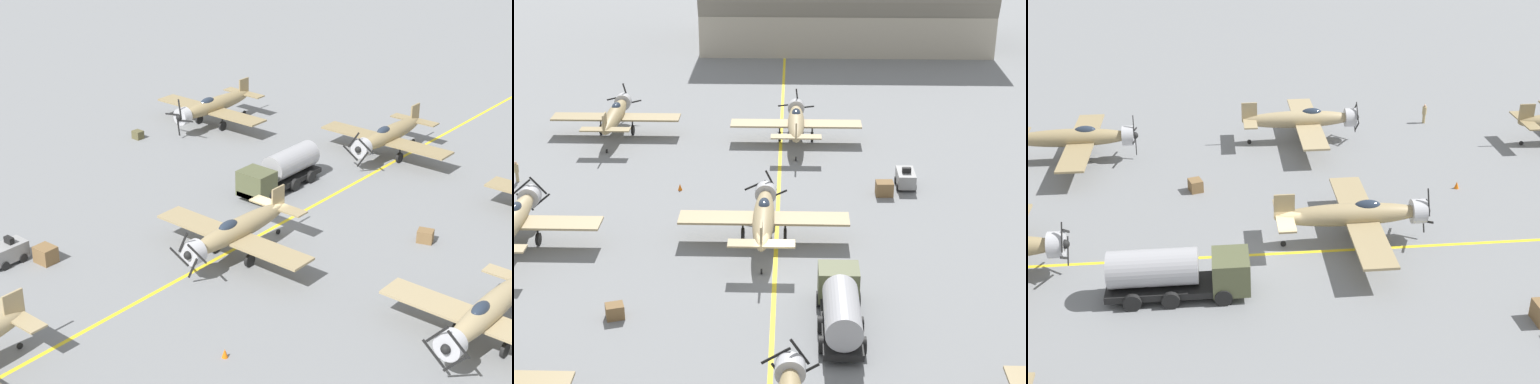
% 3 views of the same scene
% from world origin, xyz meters
% --- Properties ---
extents(ground_plane, '(400.00, 400.00, 0.00)m').
position_xyz_m(ground_plane, '(0.00, 0.00, 0.00)').
color(ground_plane, slate).
extents(taxiway_stripe, '(0.30, 160.00, 0.01)m').
position_xyz_m(taxiway_stripe, '(0.00, 0.00, 0.00)').
color(taxiway_stripe, yellow).
rests_on(taxiway_stripe, ground).
extents(airplane_far_center, '(12.00, 9.98, 3.80)m').
position_xyz_m(airplane_far_center, '(1.39, 25.05, 2.01)').
color(airplane_far_center, tan).
rests_on(airplane_far_center, ground).
extents(airplane_mid_center, '(12.00, 9.98, 3.66)m').
position_xyz_m(airplane_mid_center, '(-0.88, 4.76, 2.01)').
color(airplane_mid_center, '#9C885F').
rests_on(airplane_mid_center, ground).
extents(airplane_far_left, '(12.00, 9.98, 3.77)m').
position_xyz_m(airplane_far_left, '(-15.53, 26.47, 2.01)').
color(airplane_far_left, '#927D55').
rests_on(airplane_far_left, ground).
extents(fuel_tanker, '(2.68, 8.00, 2.98)m').
position_xyz_m(fuel_tanker, '(3.97, -6.17, 1.51)').
color(fuel_tanker, black).
rests_on(fuel_tanker, ground).
extents(tow_tractor, '(1.57, 2.60, 1.79)m').
position_xyz_m(tow_tractor, '(10.26, 14.94, 0.79)').
color(tow_tractor, gray).
rests_on(tow_tractor, ground).
extents(ground_crew_walking, '(0.39, 0.39, 1.78)m').
position_xyz_m(ground_crew_walking, '(-21.54, 15.15, 0.97)').
color(ground_crew_walking, tan).
rests_on(ground_crew_walking, ground).
extents(supply_crate_mid_lane, '(1.39, 1.17, 1.13)m').
position_xyz_m(supply_crate_mid_lane, '(8.40, 13.27, 0.56)').
color(supply_crate_mid_lane, brown).
rests_on(supply_crate_mid_lane, ground).
extents(supply_crate_outboard, '(1.30, 1.18, 0.89)m').
position_xyz_m(supply_crate_outboard, '(-9.47, -5.40, 0.45)').
color(supply_crate_outboard, brown).
rests_on(supply_crate_outboard, ground).
extents(traffic_cone, '(0.36, 0.36, 0.55)m').
position_xyz_m(traffic_cone, '(-7.94, 13.80, 0.28)').
color(traffic_cone, orange).
rests_on(traffic_cone, ground).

